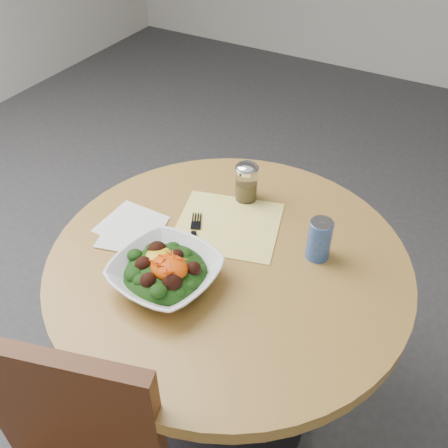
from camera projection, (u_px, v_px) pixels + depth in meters
name	position (u px, v px, depth m)	size (l,w,h in m)	color
ground	(227.00, 413.00, 1.72)	(6.00, 6.00, 0.00)	#323134
table	(228.00, 310.00, 1.36)	(0.90, 0.90, 0.75)	black
cloth_napkin	(228.00, 225.00, 1.33)	(0.27, 0.25, 0.00)	yellow
paper_napkins	(132.00, 228.00, 1.32)	(0.19, 0.20, 0.00)	white
salad_bowl	(166.00, 272.00, 1.15)	(0.26, 0.26, 0.09)	white
fork	(194.00, 237.00, 1.29)	(0.11, 0.19, 0.00)	black
spice_shaker	(246.00, 182.00, 1.38)	(0.07, 0.07, 0.12)	silver
beverage_can	(319.00, 239.00, 1.21)	(0.06, 0.06, 0.11)	#0E2D9A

